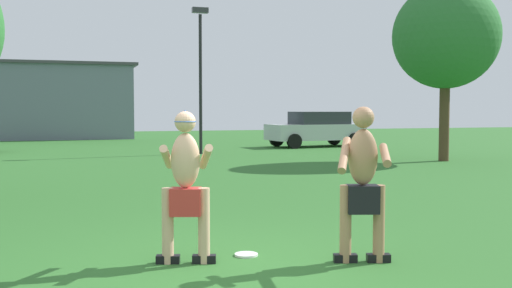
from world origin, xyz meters
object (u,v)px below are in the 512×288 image
at_px(car_silver_near_post, 316,128).
at_px(lamp_post, 200,64).
at_px(player_in_black, 363,180).
at_px(frisbee, 246,255).
at_px(player_with_cap, 186,180).
at_px(tree_right_field, 446,37).

relative_size(car_silver_near_post, lamp_post, 0.81).
xyz_separation_m(player_in_black, car_silver_near_post, (7.63, 19.02, -0.09)).
relative_size(frisbee, lamp_post, 0.05).
distance_m(car_silver_near_post, lamp_post, 6.99).
bearing_deg(lamp_post, frisbee, -100.38).
xyz_separation_m(player_with_cap, lamp_post, (3.59, 15.75, 2.46)).
bearing_deg(lamp_post, tree_right_field, -37.89).
relative_size(frisbee, tree_right_field, 0.05).
relative_size(player_with_cap, player_in_black, 0.98).
distance_m(lamp_post, tree_right_field, 8.83).
bearing_deg(player_with_cap, player_in_black, -16.55).
height_order(player_with_cap, player_in_black, player_in_black).
height_order(frisbee, tree_right_field, tree_right_field).
xyz_separation_m(frisbee, lamp_post, (2.87, 15.64, 3.37)).
xyz_separation_m(car_silver_near_post, tree_right_field, (1.04, -8.12, 3.22)).
bearing_deg(car_silver_near_post, player_in_black, -111.85).
bearing_deg(player_with_cap, car_silver_near_post, 62.77).
xyz_separation_m(frisbee, tree_right_field, (9.81, 10.23, 4.04)).
xyz_separation_m(car_silver_near_post, lamp_post, (-5.91, -2.71, 2.56)).
bearing_deg(frisbee, player_in_black, -30.28).
relative_size(player_with_cap, tree_right_field, 0.29).
bearing_deg(frisbee, lamp_post, 79.62).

